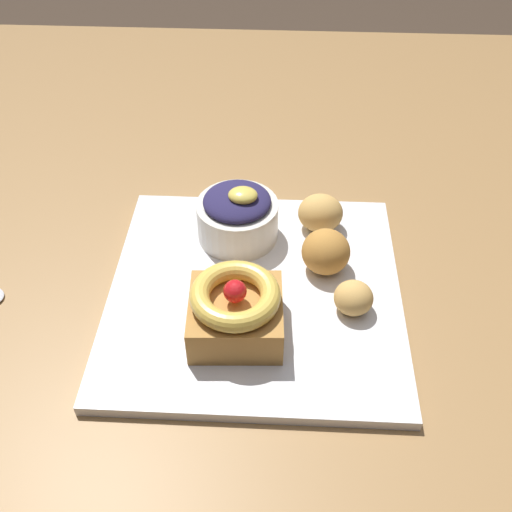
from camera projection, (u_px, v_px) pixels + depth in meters
ground_plane at (238, 478)px, 1.25m from camera, size 8.00×8.00×0.00m
dining_table at (228, 250)px, 0.80m from camera, size 1.57×1.04×0.73m
front_plate at (255, 293)px, 0.63m from camera, size 0.30×0.30×0.01m
cake_slice at (236, 310)px, 0.57m from camera, size 0.09×0.09×0.07m
berry_ramekin at (238, 215)px, 0.67m from camera, size 0.09×0.09×0.07m
fritter_front at (353, 298)px, 0.59m from camera, size 0.04×0.04×0.03m
fritter_middle at (326, 252)px, 0.63m from camera, size 0.05×0.05×0.05m
fritter_back at (320, 213)px, 0.68m from camera, size 0.05×0.05×0.04m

